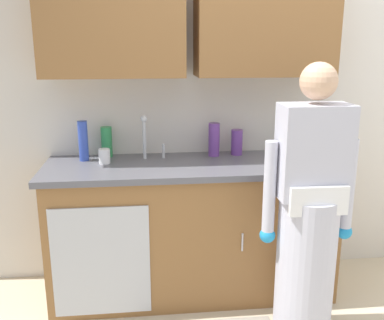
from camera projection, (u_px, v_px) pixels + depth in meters
name	position (u px, v px, depth m)	size (l,w,h in m)	color
kitchen_wall_with_uppers	(245.00, 78.00, 3.10)	(4.80, 0.44, 2.70)	beige
counter_cabinet	(192.00, 231.00, 3.03)	(1.90, 0.62, 0.90)	brown
countertop	(192.00, 166.00, 2.92)	(1.96, 0.66, 0.04)	#595960
sink	(151.00, 166.00, 2.89)	(0.50, 0.36, 0.35)	#B7BABF
person_at_sink	(308.00, 228.00, 2.49)	(0.55, 0.34, 1.62)	white
bottle_soap	(107.00, 142.00, 3.05)	(0.08, 0.08, 0.21)	#2D8C4C
bottle_water_tall	(214.00, 140.00, 3.07)	(0.08, 0.08, 0.23)	#66388C
bottle_dish_liquid	(83.00, 141.00, 2.94)	(0.06, 0.06, 0.27)	#334CB2
bottle_cleaner_spray	(237.00, 142.00, 3.11)	(0.08, 0.08, 0.18)	#66388C
cup_by_sink	(104.00, 156.00, 2.89)	(0.08, 0.08, 0.10)	white
knife_on_counter	(318.00, 156.00, 3.09)	(0.24, 0.02, 0.01)	silver
sponge	(290.00, 159.00, 2.96)	(0.11, 0.07, 0.03)	#4CBF4C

